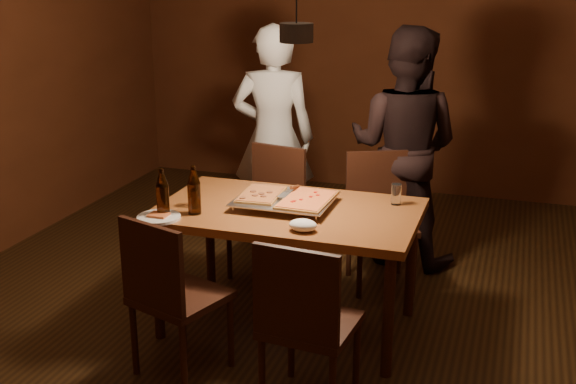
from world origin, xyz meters
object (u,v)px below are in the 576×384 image
(dining_table, at_px, (288,221))
(pizza_tray, at_px, (285,202))
(chair_far_left, at_px, (271,199))
(beer_bottle_b, at_px, (194,190))
(diner_white, at_px, (273,138))
(chair_far_right, at_px, (379,207))
(chair_near_left, at_px, (168,284))
(plate_slice, at_px, (159,217))
(pendant_lamp, at_px, (296,31))
(diner_dark, at_px, (404,147))
(beer_bottle_a, at_px, (162,193))
(chair_near_right, at_px, (304,312))

(dining_table, bearing_deg, pizza_tray, 130.67)
(chair_far_left, distance_m, beer_bottle_b, 1.06)
(beer_bottle_b, bearing_deg, chair_far_left, 84.10)
(diner_white, bearing_deg, chair_far_right, 141.15)
(chair_near_left, relative_size, plate_slice, 2.19)
(pendant_lamp, bearing_deg, chair_far_left, 118.58)
(diner_dark, bearing_deg, beer_bottle_a, 64.99)
(pizza_tray, height_order, beer_bottle_b, beer_bottle_b)
(chair_far_right, height_order, plate_slice, chair_far_right)
(chair_far_left, relative_size, beer_bottle_a, 1.81)
(plate_slice, height_order, diner_white, diner_white)
(beer_bottle_a, xyz_separation_m, plate_slice, (-0.00, -0.05, -0.13))
(chair_near_left, distance_m, diner_white, 2.02)
(beer_bottle_a, distance_m, pendant_lamp, 1.15)
(plate_slice, xyz_separation_m, diner_dark, (1.08, 1.64, 0.09))
(chair_far_right, bearing_deg, pendant_lamp, 44.97)
(chair_far_left, distance_m, chair_near_right, 1.72)
(pizza_tray, relative_size, diner_dark, 0.32)
(beer_bottle_a, distance_m, beer_bottle_b, 0.17)
(beer_bottle_b, bearing_deg, chair_near_left, -81.87)
(beer_bottle_b, height_order, pendant_lamp, pendant_lamp)
(chair_near_left, bearing_deg, pizza_tray, 82.37)
(chair_near_right, relative_size, diner_white, 0.29)
(beer_bottle_b, xyz_separation_m, diner_dark, (0.93, 1.50, -0.04))
(chair_far_right, relative_size, diner_white, 0.33)
(chair_far_left, distance_m, beer_bottle_a, 1.17)
(chair_near_left, distance_m, pizza_tray, 0.89)
(chair_far_left, height_order, chair_near_left, same)
(diner_dark, distance_m, pendant_lamp, 1.63)
(chair_far_left, relative_size, pizza_tray, 0.90)
(pizza_tray, distance_m, beer_bottle_b, 0.54)
(beer_bottle_a, relative_size, diner_dark, 0.16)
(plate_slice, bearing_deg, chair_far_left, 77.20)
(chair_far_left, bearing_deg, pendant_lamp, 130.03)
(dining_table, height_order, chair_far_right, chair_far_right)
(beer_bottle_a, bearing_deg, pendant_lamp, 23.64)
(dining_table, xyz_separation_m, pizza_tray, (-0.03, 0.04, 0.10))
(beer_bottle_b, bearing_deg, pizza_tray, 32.81)
(chair_near_left, bearing_deg, beer_bottle_a, 137.29)
(beer_bottle_b, relative_size, pendant_lamp, 0.25)
(chair_near_right, relative_size, pizza_tray, 0.88)
(plate_slice, height_order, diner_dark, diner_dark)
(beer_bottle_a, xyz_separation_m, diner_white, (0.09, 1.60, -0.04))
(chair_near_left, height_order, pizza_tray, chair_near_left)
(beer_bottle_a, bearing_deg, plate_slice, -94.77)
(pendant_lamp, bearing_deg, pizza_tray, 140.38)
(chair_near_right, distance_m, beer_bottle_a, 1.14)
(beer_bottle_a, distance_m, plate_slice, 0.14)
(chair_near_right, bearing_deg, chair_far_right, 94.17)
(dining_table, height_order, beer_bottle_a, beer_bottle_a)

